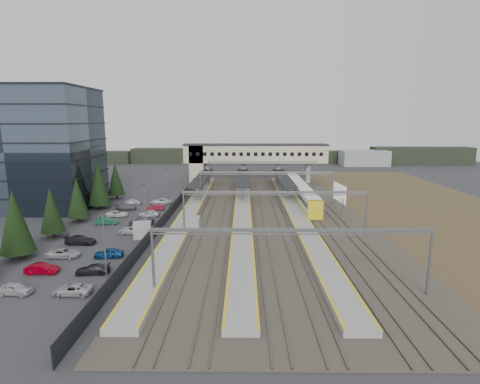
{
  "coord_description": "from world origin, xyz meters",
  "views": [
    {
      "loc": [
        7.21,
        -63.87,
        17.76
      ],
      "look_at": [
        6.5,
        7.71,
        4.0
      ],
      "focal_mm": 28.0,
      "sensor_mm": 36.0,
      "label": 1
    }
  ],
  "objects_px": {
    "office_building": "(31,148)",
    "billboard": "(339,194)",
    "train": "(300,191)",
    "relay_cabin_far": "(142,230)",
    "relay_cabin_near": "(192,223)",
    "footbridge": "(245,156)"
  },
  "relations": [
    {
      "from": "relay_cabin_near",
      "to": "train",
      "type": "xyz_separation_m",
      "value": [
        21.31,
        24.41,
        0.86
      ]
    },
    {
      "from": "relay_cabin_near",
      "to": "footbridge",
      "type": "bearing_deg",
      "value": 79.07
    },
    {
      "from": "relay_cabin_near",
      "to": "relay_cabin_far",
      "type": "relative_size",
      "value": 0.9
    },
    {
      "from": "train",
      "to": "relay_cabin_far",
      "type": "bearing_deg",
      "value": -134.91
    },
    {
      "from": "footbridge",
      "to": "train",
      "type": "xyz_separation_m",
      "value": [
        12.3,
        -22.27,
        -5.95
      ]
    },
    {
      "from": "train",
      "to": "billboard",
      "type": "bearing_deg",
      "value": -67.2
    },
    {
      "from": "office_building",
      "to": "billboard",
      "type": "relative_size",
      "value": 3.66
    },
    {
      "from": "billboard",
      "to": "relay_cabin_near",
      "type": "bearing_deg",
      "value": -157.35
    },
    {
      "from": "relay_cabin_far",
      "to": "footbridge",
      "type": "bearing_deg",
      "value": 72.4
    },
    {
      "from": "office_building",
      "to": "train",
      "type": "height_order",
      "value": "office_building"
    },
    {
      "from": "office_building",
      "to": "footbridge",
      "type": "relative_size",
      "value": 0.6
    },
    {
      "from": "train",
      "to": "billboard",
      "type": "relative_size",
      "value": 5.78
    },
    {
      "from": "office_building",
      "to": "relay_cabin_far",
      "type": "relative_size",
      "value": 7.97
    },
    {
      "from": "train",
      "to": "relay_cabin_near",
      "type": "bearing_deg",
      "value": -131.11
    },
    {
      "from": "footbridge",
      "to": "train",
      "type": "height_order",
      "value": "footbridge"
    },
    {
      "from": "relay_cabin_near",
      "to": "footbridge",
      "type": "distance_m",
      "value": 48.03
    },
    {
      "from": "relay_cabin_far",
      "to": "train",
      "type": "height_order",
      "value": "train"
    },
    {
      "from": "office_building",
      "to": "train",
      "type": "bearing_deg",
      "value": 7.86
    },
    {
      "from": "relay_cabin_far",
      "to": "billboard",
      "type": "height_order",
      "value": "billboard"
    },
    {
      "from": "relay_cabin_near",
      "to": "relay_cabin_far",
      "type": "distance_m",
      "value": 8.17
    },
    {
      "from": "train",
      "to": "billboard",
      "type": "height_order",
      "value": "billboard"
    },
    {
      "from": "relay_cabin_far",
      "to": "billboard",
      "type": "bearing_deg",
      "value": 24.23
    }
  ]
}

